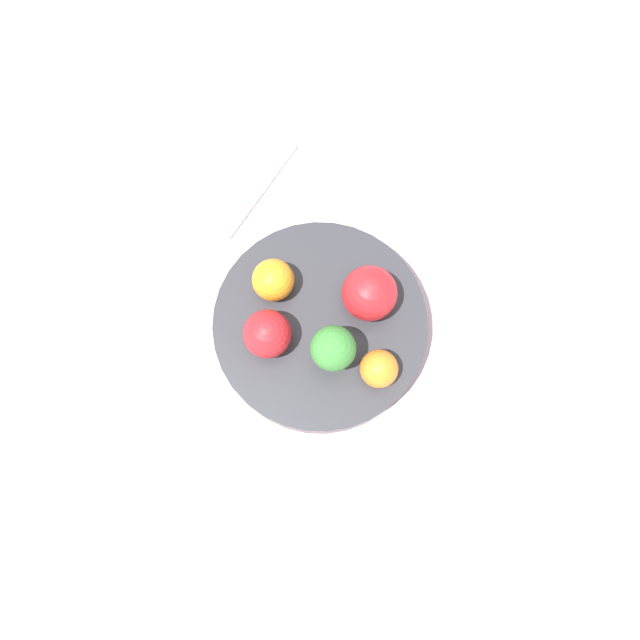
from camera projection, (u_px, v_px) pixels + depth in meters
name	position (u px, v px, depth m)	size (l,w,h in m)	color
ground_plane	(320.00, 335.00, 0.72)	(6.00, 6.00, 0.00)	gray
table_surface	(320.00, 333.00, 0.71)	(1.20, 1.20, 0.02)	silver
bowl	(320.00, 327.00, 0.68)	(0.23, 0.23, 0.04)	#2D2D33
broccoli	(333.00, 349.00, 0.61)	(0.05, 0.05, 0.07)	#8CB76B
apple_red	(267.00, 334.00, 0.63)	(0.05, 0.05, 0.05)	red
apple_green	(369.00, 293.00, 0.64)	(0.06, 0.06, 0.06)	red
orange_front	(379.00, 369.00, 0.63)	(0.04, 0.04, 0.04)	orange
orange_back	(273.00, 280.00, 0.65)	(0.04, 0.04, 0.04)	orange
napkin	(226.00, 169.00, 0.74)	(0.14, 0.16, 0.01)	white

